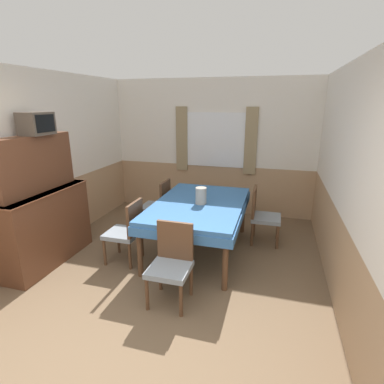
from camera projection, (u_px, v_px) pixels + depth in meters
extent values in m
plane|color=brown|center=(98.00, 382.00, 2.40)|extent=(16.00, 16.00, 0.00)
cube|color=white|center=(212.00, 123.00, 5.74)|extent=(4.33, 0.05, 1.65)
cube|color=tan|center=(211.00, 188.00, 6.11)|extent=(4.33, 0.05, 0.95)
cube|color=white|center=(215.00, 140.00, 5.78)|extent=(1.22, 0.01, 1.04)
cube|color=#998460|center=(182.00, 139.00, 5.94)|extent=(0.23, 0.03, 1.25)
cube|color=#998460|center=(251.00, 141.00, 5.58)|extent=(0.23, 0.03, 1.25)
cube|color=white|center=(47.00, 130.00, 4.33)|extent=(0.05, 4.55, 1.65)
cube|color=tan|center=(58.00, 214.00, 4.70)|extent=(0.05, 4.55, 0.95)
cube|color=white|center=(349.00, 138.00, 3.28)|extent=(0.05, 4.55, 1.65)
cube|color=tan|center=(333.00, 246.00, 3.65)|extent=(0.05, 4.55, 0.95)
cube|color=#386BA8|center=(199.00, 204.00, 4.33)|extent=(1.25, 1.91, 0.06)
cube|color=#386BA8|center=(199.00, 210.00, 4.35)|extent=(1.28, 1.94, 0.12)
cylinder|color=brown|center=(140.00, 251.00, 3.78)|extent=(0.07, 0.07, 0.71)
cylinder|color=brown|center=(225.00, 263.00, 3.49)|extent=(0.07, 0.07, 0.71)
cylinder|color=brown|center=(182.00, 207.00, 5.38)|extent=(0.07, 0.07, 0.71)
cylinder|color=brown|center=(243.00, 213.00, 5.10)|extent=(0.07, 0.07, 0.71)
cylinder|color=brown|center=(278.00, 228.00, 4.88)|extent=(0.04, 0.04, 0.38)
cylinder|color=brown|center=(277.00, 237.00, 4.53)|extent=(0.04, 0.04, 0.38)
cylinder|color=brown|center=(254.00, 225.00, 4.98)|extent=(0.04, 0.04, 0.38)
cylinder|color=brown|center=(252.00, 234.00, 4.63)|extent=(0.04, 0.04, 0.38)
cube|color=gray|center=(266.00, 218.00, 4.70)|extent=(0.44, 0.44, 0.06)
cube|color=brown|center=(254.00, 202.00, 4.68)|extent=(0.04, 0.42, 0.45)
cylinder|color=brown|center=(141.00, 222.00, 5.13)|extent=(0.04, 0.04, 0.38)
cylinder|color=brown|center=(150.00, 214.00, 5.48)|extent=(0.04, 0.04, 0.38)
cylinder|color=brown|center=(161.00, 224.00, 5.03)|extent=(0.04, 0.04, 0.38)
cylinder|color=brown|center=(169.00, 216.00, 5.38)|extent=(0.04, 0.04, 0.38)
cube|color=gray|center=(155.00, 207.00, 5.19)|extent=(0.44, 0.44, 0.06)
cube|color=brown|center=(165.00, 194.00, 5.07)|extent=(0.04, 0.42, 0.45)
cylinder|color=brown|center=(105.00, 252.00, 4.08)|extent=(0.04, 0.04, 0.38)
cylinder|color=brown|center=(119.00, 241.00, 4.43)|extent=(0.04, 0.04, 0.38)
cylinder|color=brown|center=(130.00, 256.00, 3.98)|extent=(0.04, 0.04, 0.38)
cylinder|color=brown|center=(142.00, 244.00, 4.33)|extent=(0.04, 0.04, 0.38)
cube|color=gray|center=(123.00, 234.00, 4.14)|extent=(0.44, 0.44, 0.06)
cube|color=brown|center=(135.00, 218.00, 4.01)|extent=(0.04, 0.42, 0.45)
cylinder|color=brown|center=(181.00, 300.00, 3.09)|extent=(0.04, 0.04, 0.38)
cylinder|color=brown|center=(147.00, 294.00, 3.19)|extent=(0.04, 0.04, 0.38)
cylinder|color=brown|center=(191.00, 280.00, 3.44)|extent=(0.04, 0.04, 0.38)
cylinder|color=brown|center=(160.00, 275.00, 3.54)|extent=(0.04, 0.04, 0.38)
cube|color=gray|center=(169.00, 269.00, 3.25)|extent=(0.44, 0.44, 0.06)
cube|color=brown|center=(175.00, 240.00, 3.36)|extent=(0.42, 0.04, 0.45)
cube|color=brown|center=(46.00, 227.00, 4.09)|extent=(0.44, 1.37, 1.03)
cube|color=brown|center=(40.00, 192.00, 3.95)|extent=(0.46, 1.39, 0.02)
cube|color=brown|center=(32.00, 164.00, 3.85)|extent=(0.24, 1.23, 0.73)
cube|color=#51473D|center=(36.00, 124.00, 3.79)|extent=(0.28, 0.38, 0.28)
cube|color=black|center=(46.00, 123.00, 3.75)|extent=(0.01, 0.32, 0.22)
cylinder|color=#A39989|center=(201.00, 196.00, 4.24)|extent=(0.16, 0.16, 0.24)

